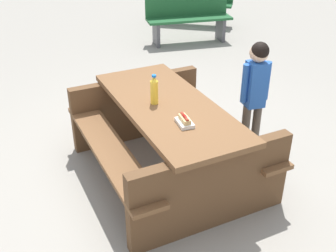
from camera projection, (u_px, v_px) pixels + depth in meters
ground_plane at (168, 173)px, 3.98m from camera, size 30.00×30.00×0.00m
picnic_table at (168, 134)px, 3.76m from camera, size 2.15×1.90×0.75m
soda_bottle at (154, 90)px, 3.56m from camera, size 0.07×0.07×0.27m
hotdog_tray at (185, 121)px, 3.27m from camera, size 0.20×0.14×0.08m
child_in_coat at (256, 85)px, 3.95m from camera, size 0.20×0.29×1.18m
park_bench_near at (188, 17)px, 7.29m from camera, size 0.58×1.54×0.85m
park_bench_mid at (195, 2)px, 8.30m from camera, size 0.89×1.55×0.85m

